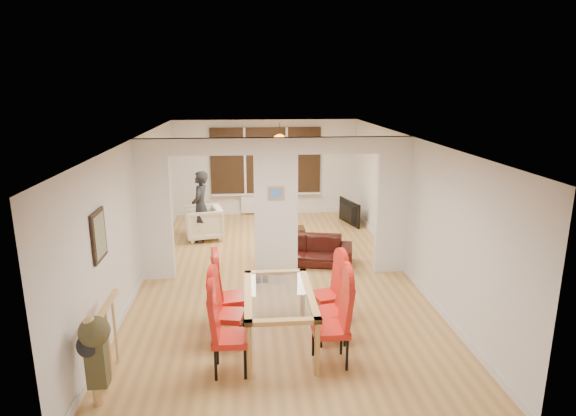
{
  "coord_description": "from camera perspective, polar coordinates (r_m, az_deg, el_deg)",
  "views": [
    {
      "loc": [
        -0.52,
        -8.59,
        3.52
      ],
      "look_at": [
        0.28,
        0.6,
        1.14
      ],
      "focal_mm": 30.0,
      "sensor_mm": 36.0,
      "label": 1
    }
  ],
  "objects": [
    {
      "name": "pillar_photo",
      "position": [
        8.72,
        -1.42,
        1.74
      ],
      "size": [
        0.3,
        0.03,
        0.25
      ],
      "primitive_type": "cube",
      "color": "#4C8CD8",
      "rests_on": "divider_wall"
    },
    {
      "name": "floor",
      "position": [
        9.3,
        -1.39,
        -7.79
      ],
      "size": [
        5.0,
        9.0,
        0.01
      ],
      "primitive_type": "cube",
      "color": "tan",
      "rests_on": "ground"
    },
    {
      "name": "sofa",
      "position": [
        9.77,
        2.08,
        -4.95
      ],
      "size": [
        1.99,
        1.12,
        0.55
      ],
      "primitive_type": "imported",
      "rotation": [
        0.0,
        0.0,
        -0.22
      ],
      "color": "black",
      "rests_on": "floor"
    },
    {
      "name": "coffee_table",
      "position": [
        11.46,
        -0.27,
        -2.89
      ],
      "size": [
        0.99,
        0.7,
        0.21
      ],
      "primitive_type": null,
      "rotation": [
        0.0,
        0.0,
        -0.32
      ],
      "color": "#372212",
      "rests_on": "floor"
    },
    {
      "name": "dining_table",
      "position": [
        6.8,
        -1.07,
        -12.95
      ],
      "size": [
        0.94,
        1.66,
        0.78
      ],
      "primitive_type": null,
      "color": "#BD8A45",
      "rests_on": "floor"
    },
    {
      "name": "room_walls",
      "position": [
        8.89,
        -1.44,
        -0.01
      ],
      "size": [
        5.0,
        9.0,
        2.6
      ],
      "primitive_type": null,
      "color": "silver",
      "rests_on": "floor"
    },
    {
      "name": "dining_chair_rb",
      "position": [
        6.85,
        5.19,
        -11.66
      ],
      "size": [
        0.48,
        0.48,
        1.02
      ],
      "primitive_type": null,
      "rotation": [
        0.0,
        0.0,
        0.19
      ],
      "color": "red",
      "rests_on": "floor"
    },
    {
      "name": "bay_window_blinds",
      "position": [
        13.2,
        -2.64,
        5.63
      ],
      "size": [
        3.0,
        0.08,
        1.8
      ],
      "primitive_type": "cube",
      "color": "black",
      "rests_on": "room_walls"
    },
    {
      "name": "dining_chair_lc",
      "position": [
        7.21,
        -6.81,
        -9.98
      ],
      "size": [
        0.52,
        0.52,
        1.1
      ],
      "primitive_type": null,
      "rotation": [
        0.0,
        0.0,
        0.2
      ],
      "color": "red",
      "rests_on": "floor"
    },
    {
      "name": "armchair",
      "position": [
        11.4,
        -9.99,
        -1.74
      ],
      "size": [
        0.97,
        0.99,
        0.76
      ],
      "primitive_type": "imported",
      "rotation": [
        0.0,
        0.0,
        -1.37
      ],
      "color": "white",
      "rests_on": "floor"
    },
    {
      "name": "dining_chair_ra",
      "position": [
        6.32,
        5.04,
        -13.38
      ],
      "size": [
        0.46,
        0.46,
        1.15
      ],
      "primitive_type": null,
      "rotation": [
        0.0,
        0.0,
        -0.0
      ],
      "color": "red",
      "rests_on": "floor"
    },
    {
      "name": "television",
      "position": [
        12.51,
        6.84,
        -0.52
      ],
      "size": [
        1.07,
        0.42,
        0.62
      ],
      "primitive_type": "imported",
      "rotation": [
        0.0,
        0.0,
        1.84
      ],
      "color": "black",
      "rests_on": "floor"
    },
    {
      "name": "stair_newel",
      "position": [
        6.39,
        -20.69,
        -14.23
      ],
      "size": [
        0.4,
        1.2,
        1.1
      ],
      "primitive_type": null,
      "color": "tan",
      "rests_on": "floor"
    },
    {
      "name": "bowl",
      "position": [
        11.36,
        -0.31,
        -2.35
      ],
      "size": [
        0.23,
        0.23,
        0.06
      ],
      "primitive_type": "imported",
      "color": "#372212",
      "rests_on": "coffee_table"
    },
    {
      "name": "dining_chair_la",
      "position": [
        6.18,
        -6.88,
        -14.4
      ],
      "size": [
        0.45,
        0.45,
        1.09
      ],
      "primitive_type": null,
      "rotation": [
        0.0,
        0.0,
        -0.02
      ],
      "color": "red",
      "rests_on": "floor"
    },
    {
      "name": "shoes",
      "position": [
        8.96,
        -3.16,
        -8.38
      ],
      "size": [
        0.22,
        0.24,
        0.09
      ],
      "primitive_type": null,
      "color": "black",
      "rests_on": "floor"
    },
    {
      "name": "dining_chair_rc",
      "position": [
        7.33,
        4.69,
        -9.77
      ],
      "size": [
        0.5,
        0.5,
        1.03
      ],
      "primitive_type": null,
      "rotation": [
        0.0,
        0.0,
        0.26
      ],
      "color": "red",
      "rests_on": "floor"
    },
    {
      "name": "pendant_light",
      "position": [
        12.0,
        -1.01,
        7.89
      ],
      "size": [
        0.36,
        0.36,
        0.36
      ],
      "primitive_type": "sphere",
      "color": "orange",
      "rests_on": "room_walls"
    },
    {
      "name": "radiator",
      "position": [
        13.39,
        -2.58,
        0.53
      ],
      "size": [
        1.4,
        0.08,
        0.5
      ],
      "primitive_type": "cube",
      "color": "white",
      "rests_on": "floor"
    },
    {
      "name": "divider_wall",
      "position": [
        8.89,
        -1.44,
        -0.01
      ],
      "size": [
        5.0,
        0.18,
        2.6
      ],
      "primitive_type": "cube",
      "color": "white",
      "rests_on": "floor"
    },
    {
      "name": "bottle",
      "position": [
        11.47,
        0.02,
        -1.68
      ],
      "size": [
        0.06,
        0.06,
        0.26
      ],
      "primitive_type": "cylinder",
      "color": "#143F19",
      "rests_on": "coffee_table"
    },
    {
      "name": "person",
      "position": [
        11.11,
        -10.32,
        0.14
      ],
      "size": [
        0.66,
        0.49,
        1.64
      ],
      "primitive_type": "imported",
      "rotation": [
        0.0,
        0.0,
        -1.75
      ],
      "color": "black",
      "rests_on": "floor"
    },
    {
      "name": "wall_poster",
      "position": [
        6.77,
        -21.51,
        -3.05
      ],
      "size": [
        0.04,
        0.52,
        0.67
      ],
      "primitive_type": "cube",
      "color": "gray",
      "rests_on": "room_walls"
    },
    {
      "name": "dining_chair_lb",
      "position": [
        6.8,
        -7.12,
        -11.93
      ],
      "size": [
        0.48,
        0.48,
        1.02
      ],
      "primitive_type": null,
      "rotation": [
        0.0,
        0.0,
        -0.18
      ],
      "color": "red",
      "rests_on": "floor"
    }
  ]
}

